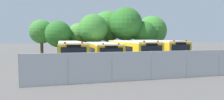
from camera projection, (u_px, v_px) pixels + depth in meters
ground_plane at (116, 64)px, 22.30m from camera, size 160.00×160.00×0.00m
school_bus_0 at (70, 52)px, 21.12m from camera, size 2.52×11.61×2.67m
school_bus_1 at (102, 52)px, 22.00m from camera, size 2.83×10.01×2.53m
school_bus_2 at (130, 51)px, 22.38m from camera, size 2.59×10.66×2.73m
school_bus_3 at (157, 51)px, 23.28m from camera, size 2.53×9.54×2.78m
tree_0 at (41, 31)px, 29.21m from camera, size 3.49×3.49×5.57m
tree_1 at (59, 34)px, 28.58m from camera, size 3.82×3.78×5.36m
tree_2 at (78, 35)px, 30.48m from camera, size 3.60×3.60×5.15m
tree_3 at (93, 28)px, 28.56m from camera, size 4.19×4.19×6.31m
tree_4 at (107, 26)px, 31.92m from camera, size 4.85×4.85×7.18m
tree_5 at (126, 24)px, 29.99m from camera, size 4.99×4.99×7.49m
tree_6 at (143, 33)px, 30.52m from camera, size 3.62×3.62×5.44m
tree_7 at (152, 31)px, 33.40m from camera, size 4.95×4.95×6.56m
chainlink_fence at (151, 65)px, 14.11m from camera, size 17.32×0.07×2.05m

